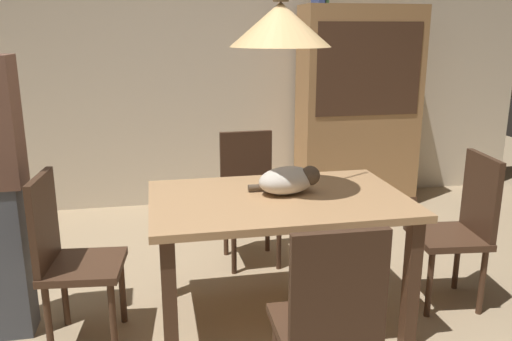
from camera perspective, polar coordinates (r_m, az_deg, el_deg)
The scene contains 9 objects.
back_wall at distance 4.98m, azimuth -5.46°, elevation 12.89°, with size 6.40×0.10×2.90m, color beige.
dining_table at distance 2.91m, azimuth 2.43°, elevation -4.75°, with size 1.40×0.90×0.75m.
chair_right_side at distance 3.39m, azimuth 21.42°, elevation -5.40°, with size 0.44×0.44×0.93m.
chair_far_back at distance 3.77m, azimuth -0.76°, elevation -2.27°, with size 0.41×0.41×0.93m.
chair_near_front at distance 2.21m, azimuth 7.91°, elevation -15.74°, with size 0.41×0.41×0.93m.
chair_left_side at distance 2.93m, azimuth -19.83°, elevation -8.40°, with size 0.44×0.44×0.93m.
cat_sleeping at distance 2.92m, azimuth 3.61°, elevation -1.02°, with size 0.40×0.31×0.16m.
pendant_lamp at distance 2.74m, azimuth 2.68°, elevation 15.63°, with size 0.52×0.52×1.30m.
hutch_bookcase at distance 5.05m, azimuth 10.99°, elevation 6.32°, with size 1.12×0.45×1.85m.
Camera 1 is at (-0.51, -2.30, 1.64)m, focal length 36.79 mm.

